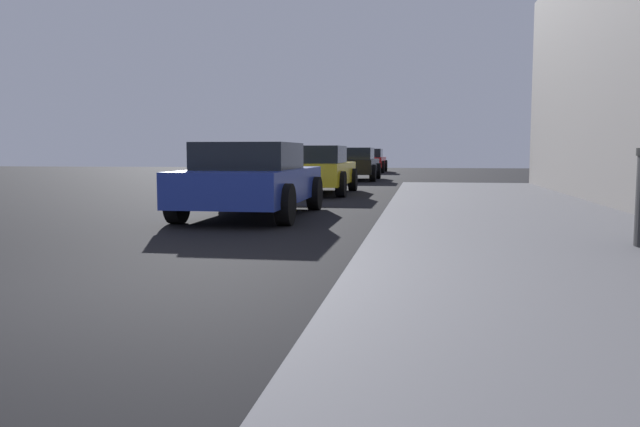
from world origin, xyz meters
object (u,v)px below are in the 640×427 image
Objects in this scene: car_yellow at (314,169)px; car_black at (352,164)px; car_blue at (252,179)px; car_red at (368,160)px.

car_yellow and car_black have the same top height.
car_black is (0.11, 8.30, 0.00)m from car_yellow.
car_black is at bearing 89.45° from car_blue.
car_yellow is (0.03, 6.13, 0.00)m from car_blue.
car_yellow is 8.30m from car_black.
car_red is (-0.12, 18.02, -0.00)m from car_yellow.
car_yellow and car_red have the same top height.
car_red is at bearing 91.35° from car_black.
car_black is at bearing 89.23° from car_yellow.
car_yellow is 0.99× the size of car_black.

